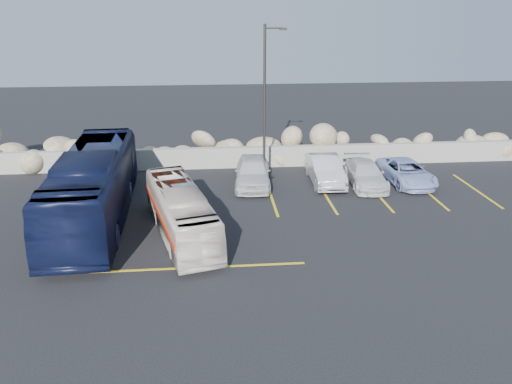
{
  "coord_description": "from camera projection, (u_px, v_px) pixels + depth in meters",
  "views": [
    {
      "loc": [
        -0.2,
        -15.69,
        8.77
      ],
      "look_at": [
        1.57,
        4.0,
        1.4
      ],
      "focal_mm": 35.0,
      "sensor_mm": 36.0,
      "label": 1
    }
  ],
  "objects": [
    {
      "name": "ground",
      "position": [
        222.0,
        269.0,
        17.72
      ],
      "size": [
        90.0,
        90.0,
        0.0
      ],
      "primitive_type": "plane",
      "color": "black",
      "rests_on": "ground"
    },
    {
      "name": "seawall",
      "position": [
        216.0,
        158.0,
        28.71
      ],
      "size": [
        60.0,
        0.4,
        1.2
      ],
      "primitive_type": "cube",
      "color": "gray",
      "rests_on": "ground"
    },
    {
      "name": "riprap_pile",
      "position": [
        216.0,
        141.0,
        29.59
      ],
      "size": [
        54.0,
        2.8,
        2.6
      ],
      "primitive_type": null,
      "color": "#937860",
      "rests_on": "ground"
    },
    {
      "name": "parking_lines",
      "position": [
        318.0,
        206.0,
        23.31
      ],
      "size": [
        18.16,
        9.36,
        0.01
      ],
      "color": "gold",
      "rests_on": "ground"
    },
    {
      "name": "lamppost",
      "position": [
        266.0,
        100.0,
        25.31
      ],
      "size": [
        1.14,
        0.18,
        8.0
      ],
      "color": "#2B2927",
      "rests_on": "ground"
    },
    {
      "name": "vintage_bus",
      "position": [
        181.0,
        212.0,
        20.06
      ],
      "size": [
        3.49,
        7.5,
        2.04
      ],
      "primitive_type": "imported",
      "rotation": [
        0.0,
        0.0,
        0.25
      ],
      "color": "silver",
      "rests_on": "ground"
    },
    {
      "name": "tour_coach",
      "position": [
        94.0,
        186.0,
        21.39
      ],
      "size": [
        3.06,
        11.11,
        3.07
      ],
      "primitive_type": "imported",
      "rotation": [
        0.0,
        0.0,
        0.04
      ],
      "color": "#0F1533",
      "rests_on": "ground"
    },
    {
      "name": "car_a",
      "position": [
        253.0,
        172.0,
        25.78
      ],
      "size": [
        2.16,
        4.58,
        1.51
      ],
      "primitive_type": "imported",
      "rotation": [
        0.0,
        0.0,
        -0.08
      ],
      "color": "silver",
      "rests_on": "ground"
    },
    {
      "name": "car_b",
      "position": [
        325.0,
        170.0,
        26.21
      ],
      "size": [
        1.59,
        4.36,
        1.43
      ],
      "primitive_type": "imported",
      "rotation": [
        0.0,
        0.0,
        -0.02
      ],
      "color": "silver",
      "rests_on": "ground"
    },
    {
      "name": "car_c",
      "position": [
        365.0,
        174.0,
        25.88
      ],
      "size": [
        1.91,
        4.27,
        1.22
      ],
      "primitive_type": "imported",
      "rotation": [
        0.0,
        0.0,
        -0.05
      ],
      "color": "silver",
      "rests_on": "ground"
    },
    {
      "name": "car_d",
      "position": [
        406.0,
        172.0,
        26.21
      ],
      "size": [
        2.28,
        4.44,
        1.2
      ],
      "primitive_type": "imported",
      "rotation": [
        0.0,
        0.0,
        0.07
      ],
      "color": "#9BADDD",
      "rests_on": "ground"
    }
  ]
}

